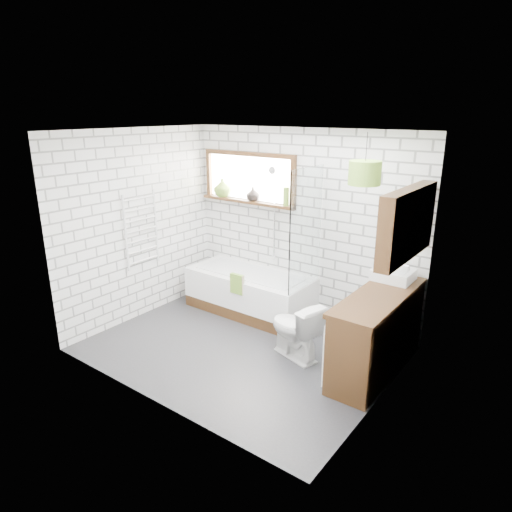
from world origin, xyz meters
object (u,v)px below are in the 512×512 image
Objects in this scene: bathtub at (250,292)px; basin at (393,274)px; toilet at (295,329)px; pendant at (365,173)px; vanity at (377,333)px.

bathtub is 2.06m from basin.
pendant reaches higher than toilet.
basin is 1.26m from toilet.
bathtub is 5.34× the size of pendant.
pendant is at bearing 141.65° from toilet.
basin is at bearing 3.14° from bathtub.
vanity is at bearing -83.16° from basin.
pendant is (1.69, -0.29, 1.82)m from bathtub.
vanity is 1.69m from pendant.
bathtub is 1.34m from toilet.
basin is 0.62× the size of toilet.
bathtub is 2.56× the size of toilet.
basin reaches higher than toilet.
vanity is 0.71m from basin.
pendant is at bearing -122.73° from basin.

